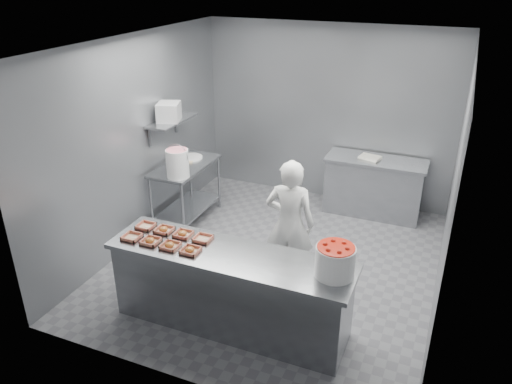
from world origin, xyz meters
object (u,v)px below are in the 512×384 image
at_px(tray_4, 146,226).
at_px(glaze_bucket, 178,163).
at_px(tray_6, 183,234).
at_px(appliance, 169,112).
at_px(tray_3, 190,250).
at_px(tray_5, 164,230).
at_px(tray_7, 203,238).
at_px(tray_0, 132,237).
at_px(tray_2, 170,245).
at_px(back_counter, 374,187).
at_px(prep_table, 186,184).
at_px(strawberry_tub, 335,260).
at_px(tray_1, 151,241).
at_px(worker, 290,224).

height_order(tray_4, glaze_bucket, glaze_bucket).
xyz_separation_m(tray_4, glaze_bucket, (-0.41, 1.40, 0.19)).
xyz_separation_m(tray_6, glaze_bucket, (-0.89, 1.40, 0.18)).
distance_m(tray_6, glaze_bucket, 1.67).
bearing_deg(appliance, tray_3, -74.31).
xyz_separation_m(tray_5, appliance, (-0.96, 1.76, 0.77)).
xyz_separation_m(tray_7, appliance, (-1.44, 1.76, 0.77)).
bearing_deg(tray_0, glaze_bucket, 103.91).
distance_m(tray_0, tray_2, 0.48).
relative_size(back_counter, tray_6, 8.01).
relative_size(tray_3, glaze_bucket, 0.39).
bearing_deg(prep_table, tray_3, -58.64).
xyz_separation_m(tray_4, tray_6, (0.48, -0.00, 0.00)).
bearing_deg(tray_4, tray_5, -0.00).
xyz_separation_m(prep_table, strawberry_tub, (2.73, -1.91, 0.47)).
height_order(prep_table, strawberry_tub, strawberry_tub).
bearing_deg(tray_1, tray_4, 131.94).
distance_m(glaze_bucket, appliance, 0.75).
height_order(tray_0, tray_5, tray_5).
bearing_deg(tray_7, tray_5, -180.00).
bearing_deg(worker, tray_3, 52.58).
bearing_deg(back_counter, prep_table, -152.99).
bearing_deg(tray_0, tray_3, -0.00).
relative_size(prep_table, tray_7, 6.40).
bearing_deg(prep_table, tray_2, -63.70).
relative_size(back_counter, worker, 0.94).
relative_size(glaze_bucket, appliance, 1.40).
relative_size(tray_2, glaze_bucket, 0.39).
xyz_separation_m(tray_1, tray_2, (0.24, 0.00, 0.00)).
height_order(tray_1, glaze_bucket, glaze_bucket).
xyz_separation_m(tray_3, tray_7, (0.00, 0.26, -0.00)).
bearing_deg(back_counter, tray_2, -114.22).
bearing_deg(worker, tray_4, 25.56).
xyz_separation_m(tray_6, strawberry_tub, (1.70, -0.10, 0.14)).
distance_m(tray_5, tray_6, 0.24).
bearing_deg(tray_3, tray_6, 132.30).
height_order(tray_2, tray_5, same).
bearing_deg(tray_2, tray_1, 180.00).
bearing_deg(strawberry_tub, tray_7, 176.23).
height_order(tray_0, tray_3, tray_3).
height_order(back_counter, glaze_bucket, glaze_bucket).
xyz_separation_m(prep_table, back_counter, (2.55, 1.30, -0.14)).
bearing_deg(tray_4, tray_6, -0.00).
distance_m(tray_2, worker, 1.47).
bearing_deg(tray_5, tray_4, 180.00).
relative_size(tray_7, glaze_bucket, 0.39).
distance_m(tray_3, strawberry_tub, 1.48).
bearing_deg(tray_3, prep_table, 121.36).
bearing_deg(back_counter, tray_3, -110.75).
bearing_deg(strawberry_tub, tray_1, -175.07).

